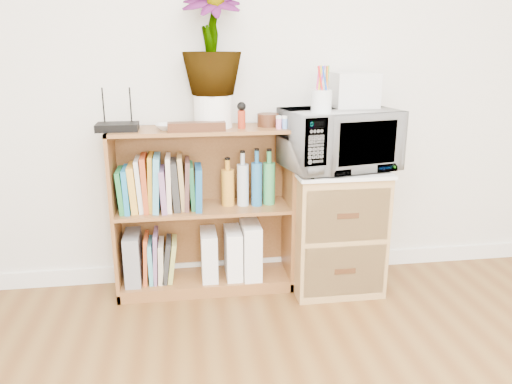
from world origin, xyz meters
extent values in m
cube|color=white|center=(0.00, 2.24, 0.05)|extent=(4.00, 0.02, 0.10)
cube|color=brown|center=(-0.35, 2.10, 0.47)|extent=(1.00, 0.30, 0.95)
cube|color=#9E7542|center=(0.40, 2.02, 0.35)|extent=(0.50, 0.45, 0.70)
imported|color=white|center=(0.40, 2.02, 0.88)|extent=(0.66, 0.51, 0.33)
cylinder|color=silver|center=(0.26, 1.90, 1.11)|extent=(0.11, 0.11, 0.12)
cube|color=silver|center=(0.50, 2.10, 1.14)|extent=(0.24, 0.20, 0.19)
cube|color=black|center=(-0.79, 2.08, 0.97)|extent=(0.22, 0.15, 0.04)
imported|color=silver|center=(-0.53, 2.07, 0.97)|extent=(0.13, 0.13, 0.03)
cylinder|color=white|center=(-0.28, 2.12, 1.04)|extent=(0.21, 0.21, 0.18)
imported|color=#29682F|center=(-0.28, 2.12, 1.40)|extent=(0.31, 0.31, 0.56)
cube|color=#331B0E|center=(-0.38, 2.00, 0.97)|extent=(0.30, 0.07, 0.05)
cylinder|color=#9B2813|center=(-0.13, 2.06, 1.00)|extent=(0.04, 0.04, 0.10)
cylinder|color=#371E0F|center=(0.02, 2.11, 0.98)|extent=(0.12, 0.12, 0.07)
cube|color=pink|center=(0.09, 2.01, 0.98)|extent=(0.12, 0.04, 0.06)
cube|color=gray|center=(-0.76, 2.10, 0.22)|extent=(0.09, 0.23, 0.29)
cube|color=silver|center=(-0.33, 2.09, 0.21)|extent=(0.09, 0.23, 0.28)
cube|color=white|center=(-0.19, 2.09, 0.21)|extent=(0.09, 0.23, 0.29)
cube|color=white|center=(-0.08, 2.09, 0.23)|extent=(0.10, 0.26, 0.32)
cube|color=#20783A|center=(-0.80, 2.10, 0.62)|extent=(0.04, 0.20, 0.24)
cube|color=#1B70A5|center=(-0.77, 2.10, 0.62)|extent=(0.03, 0.20, 0.25)
cube|color=gold|center=(-0.73, 2.10, 0.63)|extent=(0.05, 0.20, 0.26)
cube|color=silver|center=(-0.70, 2.10, 0.65)|extent=(0.04, 0.20, 0.29)
cube|color=#AA401D|center=(-0.67, 2.10, 0.65)|extent=(0.04, 0.20, 0.31)
cube|color=gold|center=(-0.64, 2.10, 0.65)|extent=(0.04, 0.20, 0.31)
cube|color=teal|center=(-0.60, 2.10, 0.65)|extent=(0.05, 0.20, 0.31)
cube|color=slate|center=(-0.57, 2.10, 0.62)|extent=(0.04, 0.20, 0.24)
cube|color=beige|center=(-0.54, 2.10, 0.65)|extent=(0.03, 0.20, 0.30)
cube|color=#2A2A2A|center=(-0.50, 2.10, 0.64)|extent=(0.05, 0.20, 0.27)
cube|color=tan|center=(-0.47, 2.10, 0.65)|extent=(0.04, 0.20, 0.30)
cube|color=#4D2F2C|center=(-0.44, 2.10, 0.64)|extent=(0.04, 0.20, 0.28)
cube|color=#1F7441|center=(-0.41, 2.10, 0.62)|extent=(0.03, 0.20, 0.25)
cube|color=#165289|center=(-0.38, 2.10, 0.62)|extent=(0.04, 0.20, 0.24)
cylinder|color=orange|center=(-0.21, 2.10, 0.63)|extent=(0.07, 0.07, 0.27)
cylinder|color=silver|center=(-0.13, 2.10, 0.65)|extent=(0.07, 0.07, 0.31)
cylinder|color=#236BA7|center=(-0.05, 2.10, 0.66)|extent=(0.06, 0.06, 0.32)
cylinder|color=#379753|center=(0.03, 2.10, 0.66)|extent=(0.07, 0.07, 0.31)
cube|color=#BA4B20|center=(-0.69, 2.10, 0.21)|extent=(0.04, 0.19, 0.27)
cube|color=teal|center=(-0.66, 2.10, 0.19)|extent=(0.03, 0.19, 0.24)
cube|color=slate|center=(-0.63, 2.10, 0.22)|extent=(0.04, 0.19, 0.30)
cube|color=beige|center=(-0.61, 2.10, 0.19)|extent=(0.04, 0.19, 0.23)
cube|color=#272727|center=(-0.57, 2.10, 0.19)|extent=(0.06, 0.19, 0.25)
cube|color=#9FA34B|center=(-0.54, 2.10, 0.19)|extent=(0.06, 0.19, 0.24)
camera|label=1|loc=(-0.45, -0.60, 1.38)|focal=35.00mm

